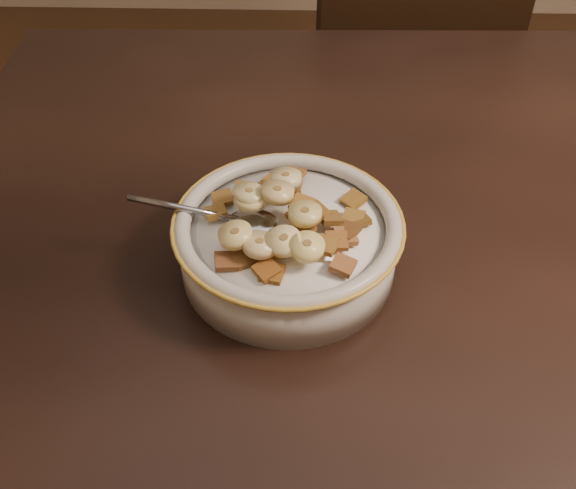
{
  "coord_description": "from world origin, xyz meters",
  "views": [
    {
      "loc": [
        -0.26,
        -0.55,
        1.21
      ],
      "look_at": [
        -0.27,
        -0.09,
        0.78
      ],
      "focal_mm": 40.0,
      "sensor_mm": 36.0,
      "label": 1
    }
  ],
  "objects_px": {
    "cereal_bowl": "(288,248)",
    "chair": "(427,137)",
    "table": "(531,224)",
    "spoon": "(253,222)"
  },
  "relations": [
    {
      "from": "cereal_bowl",
      "to": "spoon",
      "type": "xyz_separation_m",
      "value": [
        -0.03,
        0.0,
        0.03
      ]
    },
    {
      "from": "table",
      "to": "cereal_bowl",
      "type": "relative_size",
      "value": 6.59
    },
    {
      "from": "table",
      "to": "cereal_bowl",
      "type": "xyz_separation_m",
      "value": [
        -0.27,
        -0.09,
        0.05
      ]
    },
    {
      "from": "cereal_bowl",
      "to": "chair",
      "type": "bearing_deg",
      "value": 67.17
    },
    {
      "from": "table",
      "to": "chair",
      "type": "distance_m",
      "value": 0.56
    },
    {
      "from": "spoon",
      "to": "chair",
      "type": "bearing_deg",
      "value": 159.58
    },
    {
      "from": "table",
      "to": "cereal_bowl",
      "type": "height_order",
      "value": "cereal_bowl"
    },
    {
      "from": "table",
      "to": "chair",
      "type": "relative_size",
      "value": 1.39
    },
    {
      "from": "spoon",
      "to": "table",
      "type": "bearing_deg",
      "value": 111.63
    },
    {
      "from": "table",
      "to": "spoon",
      "type": "height_order",
      "value": "spoon"
    }
  ]
}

